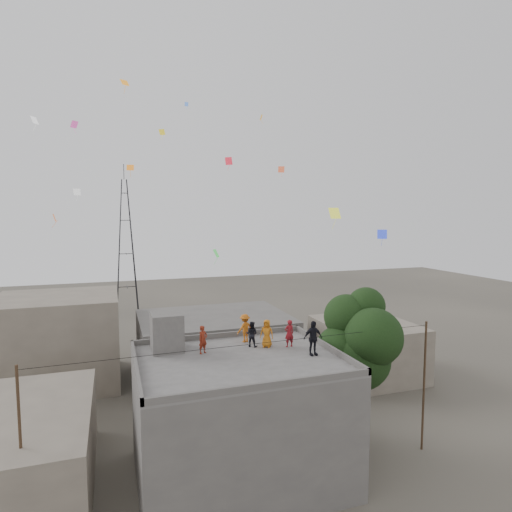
{
  "coord_description": "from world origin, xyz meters",
  "views": [
    {
      "loc": [
        -5.83,
        -19.86,
        13.21
      ],
      "look_at": [
        1.7,
        2.34,
        10.99
      ],
      "focal_mm": 30.0,
      "sensor_mm": 36.0,
      "label": 1
    }
  ],
  "objects": [
    {
      "name": "stair_head_box",
      "position": [
        -3.2,
        2.6,
        7.1
      ],
      "size": [
        1.6,
        1.8,
        2.0
      ],
      "primitive_type": "cube",
      "color": "#52504D",
      "rests_on": "main_building"
    },
    {
      "name": "neighbor_north",
      "position": [
        2.0,
        14.0,
        2.5
      ],
      "size": [
        12.0,
        9.0,
        5.0
      ],
      "primitive_type": "cube",
      "color": "#52504D",
      "rests_on": "ground"
    },
    {
      "name": "main_building",
      "position": [
        0.0,
        0.0,
        3.05
      ],
      "size": [
        10.0,
        8.0,
        6.1
      ],
      "color": "#52504D",
      "rests_on": "ground"
    },
    {
      "name": "person_red_adult",
      "position": [
        3.17,
        1.05,
        6.84
      ],
      "size": [
        0.58,
        0.41,
        1.49
      ],
      "primitive_type": "imported",
      "rotation": [
        0.0,
        0.0,
        3.25
      ],
      "color": "maroon",
      "rests_on": "main_building"
    },
    {
      "name": "person_dark_adult",
      "position": [
        3.76,
        -0.63,
        6.99
      ],
      "size": [
        1.06,
        0.49,
        1.78
      ],
      "primitive_type": "imported",
      "rotation": [
        0.0,
        0.0,
        0.06
      ],
      "color": "black",
      "rests_on": "main_building"
    },
    {
      "name": "neighbor_northwest",
      "position": [
        -10.0,
        16.0,
        3.5
      ],
      "size": [
        9.0,
        8.0,
        7.0
      ],
      "primitive_type": "cube",
      "color": "#6B6054",
      "rests_on": "ground"
    },
    {
      "name": "person_orange_child",
      "position": [
        2.0,
        1.42,
        6.85
      ],
      "size": [
        0.88,
        0.81,
        1.51
      ],
      "primitive_type": "imported",
      "rotation": [
        0.0,
        0.0,
        -0.59
      ],
      "color": "#BE6815",
      "rests_on": "main_building"
    },
    {
      "name": "neighbor_west",
      "position": [
        -11.0,
        2.0,
        2.0
      ],
      "size": [
        8.0,
        10.0,
        4.0
      ],
      "primitive_type": "cube",
      "color": "#6B6054",
      "rests_on": "ground"
    },
    {
      "name": "kites",
      "position": [
        -0.36,
        6.74,
        16.03
      ],
      "size": [
        19.49,
        18.89,
        12.27
      ],
      "color": "#DD5417",
      "rests_on": "ground"
    },
    {
      "name": "person_dark_child",
      "position": [
        1.25,
        1.76,
        6.79
      ],
      "size": [
        0.85,
        0.82,
        1.38
      ],
      "primitive_type": "imported",
      "rotation": [
        0.0,
        0.0,
        2.5
      ],
      "color": "black",
      "rests_on": "main_building"
    },
    {
      "name": "neighbor_east",
      "position": [
        14.0,
        10.0,
        2.2
      ],
      "size": [
        7.0,
        8.0,
        4.4
      ],
      "primitive_type": "cube",
      "color": "#6B6054",
      "rests_on": "ground"
    },
    {
      "name": "person_red_child",
      "position": [
        -1.5,
        1.45,
        6.83
      ],
      "size": [
        0.63,
        0.56,
        1.45
      ],
      "primitive_type": "imported",
      "rotation": [
        0.0,
        0.0,
        0.49
      ],
      "color": "maroon",
      "rests_on": "main_building"
    },
    {
      "name": "utility_line",
      "position": [
        0.5,
        -1.25,
        3.83
      ],
      "size": [
        20.12,
        0.62,
        7.4
      ],
      "color": "black",
      "rests_on": "ground"
    },
    {
      "name": "transmission_tower",
      "position": [
        -4.0,
        40.0,
        9.07
      ],
      "size": [
        2.97,
        2.97,
        20.01
      ],
      "color": "black",
      "rests_on": "ground"
    },
    {
      "name": "person_orange_adult",
      "position": [
        1.16,
        2.69,
        6.89
      ],
      "size": [
        1.17,
        0.93,
        1.59
      ],
      "primitive_type": "imported",
      "rotation": [
        0.0,
        0.0,
        -2.76
      ],
      "color": "#BB5C15",
      "rests_on": "main_building"
    },
    {
      "name": "tree",
      "position": [
        7.37,
        0.6,
        6.1
      ],
      "size": [
        4.9,
        4.6,
        9.1
      ],
      "color": "black",
      "rests_on": "ground"
    },
    {
      "name": "parapet",
      "position": [
        0.0,
        0.0,
        6.25
      ],
      "size": [
        10.0,
        8.0,
        0.3
      ],
      "color": "#52504D",
      "rests_on": "main_building"
    },
    {
      "name": "ground",
      "position": [
        0.0,
        0.0,
        0.0
      ],
      "size": [
        140.0,
        140.0,
        0.0
      ],
      "primitive_type": "plane",
      "color": "#423F36",
      "rests_on": "ground"
    }
  ]
}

